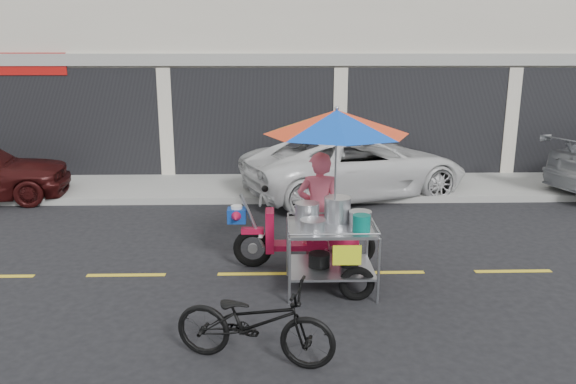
{
  "coord_description": "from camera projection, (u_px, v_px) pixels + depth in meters",
  "views": [
    {
      "loc": [
        -1.72,
        -8.07,
        3.37
      ],
      "look_at": [
        -1.5,
        0.6,
        1.15
      ],
      "focal_mm": 35.0,
      "sensor_mm": 36.0,
      "label": 1
    }
  ],
  "objects": [
    {
      "name": "sidewalk",
      "position": [
        343.0,
        185.0,
        14.01
      ],
      "size": [
        45.0,
        3.0,
        0.15
      ],
      "primitive_type": "cube",
      "color": "gray",
      "rests_on": "ground"
    },
    {
      "name": "food_vendor_rig",
      "position": [
        327.0,
        172.0,
        8.07
      ],
      "size": [
        2.59,
        2.08,
        2.63
      ],
      "rotation": [
        0.0,
        0.0,
        -0.0
      ],
      "color": "black",
      "rests_on": "ground"
    },
    {
      "name": "near_bicycle",
      "position": [
        255.0,
        322.0,
        6.13
      ],
      "size": [
        1.91,
        1.08,
        0.95
      ],
      "primitive_type": "imported",
      "rotation": [
        0.0,
        0.0,
        1.31
      ],
      "color": "black",
      "rests_on": "ground"
    },
    {
      "name": "shophouse_block",
      "position": [
        414.0,
        21.0,
        17.97
      ],
      "size": [
        36.0,
        8.11,
        10.4
      ],
      "color": "beige",
      "rests_on": "ground"
    },
    {
      "name": "ground",
      "position": [
        386.0,
        273.0,
        8.7
      ],
      "size": [
        90.0,
        90.0,
        0.0
      ],
      "primitive_type": "plane",
      "color": "black"
    },
    {
      "name": "centerline",
      "position": [
        386.0,
        272.0,
        8.7
      ],
      "size": [
        42.0,
        0.1,
        0.01
      ],
      "primitive_type": "cube",
      "color": "gold",
      "rests_on": "ground"
    },
    {
      "name": "white_pickup",
      "position": [
        356.0,
        165.0,
        13.07
      ],
      "size": [
        5.79,
        4.12,
        1.46
      ],
      "primitive_type": "imported",
      "rotation": [
        0.0,
        0.0,
        1.93
      ],
      "color": "silver",
      "rests_on": "ground"
    }
  ]
}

